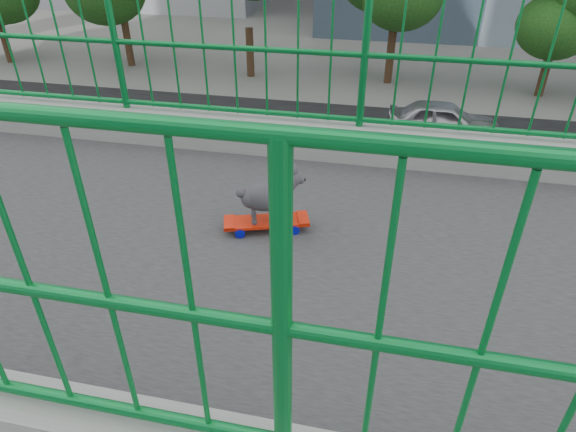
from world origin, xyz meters
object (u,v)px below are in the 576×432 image
(car_3, at_px, (356,144))
(poodle, at_px, (269,194))
(car_4, at_px, (443,120))
(skateboard, at_px, (266,222))
(car_5, at_px, (194,298))
(car_2, at_px, (515,199))
(car_0, at_px, (164,291))

(car_3, bearing_deg, poodle, -178.49)
(poodle, distance_m, car_4, 19.87)
(skateboard, xyz_separation_m, car_4, (-18.55, 3.06, -6.25))
(poodle, bearing_deg, car_5, -167.40)
(poodle, xyz_separation_m, car_5, (-5.74, -3.42, -6.60))
(car_2, relative_size, car_3, 1.10)
(skateboard, distance_m, car_4, 19.81)
(skateboard, bearing_deg, car_5, -167.59)
(skateboard, distance_m, car_5, 9.24)
(car_4, bearing_deg, skateboard, 170.62)
(poodle, height_order, car_0, poodle)
(poodle, relative_size, car_3, 0.08)
(car_4, height_order, car_5, car_4)
(car_4, bearing_deg, poodle, 170.68)
(poodle, distance_m, car_3, 16.67)
(car_0, xyz_separation_m, car_3, (-9.60, 3.78, -0.02))
(car_2, height_order, car_5, car_2)
(car_4, bearing_deg, car_3, 132.87)
(skateboard, distance_m, car_0, 9.48)
(car_0, bearing_deg, poodle, 36.08)
(car_0, bearing_deg, car_3, 158.52)
(car_4, bearing_deg, car_5, 153.21)
(skateboard, relative_size, poodle, 1.36)
(car_2, bearing_deg, car_3, 59.17)
(car_0, relative_size, car_2, 0.80)
(car_4, bearing_deg, car_2, -163.34)
(poodle, relative_size, car_2, 0.07)
(car_2, xyz_separation_m, car_4, (-6.40, -1.92, 0.01))
(car_2, bearing_deg, skateboard, 157.72)
(car_2, relative_size, car_4, 1.20)
(car_5, bearing_deg, car_2, 127.38)
(skateboard, bearing_deg, car_3, 163.24)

